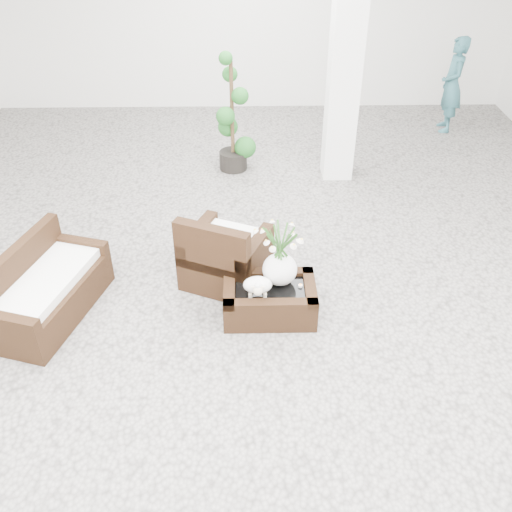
{
  "coord_description": "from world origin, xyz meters",
  "views": [
    {
      "loc": [
        -0.09,
        -4.57,
        3.79
      ],
      "look_at": [
        0.0,
        -0.1,
        0.62
      ],
      "focal_mm": 40.18,
      "sensor_mm": 36.0,
      "label": 1
    }
  ],
  "objects_px": {
    "coffee_table": "(269,301)",
    "loveseat": "(47,284)",
    "armchair": "(226,246)",
    "topiary": "(232,114)"
  },
  "relations": [
    {
      "from": "armchair",
      "to": "loveseat",
      "type": "xyz_separation_m",
      "value": [
        -1.73,
        -0.53,
        -0.06
      ]
    },
    {
      "from": "topiary",
      "to": "armchair",
      "type": "bearing_deg",
      "value": -90.79
    },
    {
      "from": "coffee_table",
      "to": "topiary",
      "type": "height_order",
      "value": "topiary"
    },
    {
      "from": "coffee_table",
      "to": "loveseat",
      "type": "height_order",
      "value": "loveseat"
    },
    {
      "from": "armchair",
      "to": "loveseat",
      "type": "distance_m",
      "value": 1.81
    },
    {
      "from": "armchair",
      "to": "loveseat",
      "type": "height_order",
      "value": "armchair"
    },
    {
      "from": "loveseat",
      "to": "coffee_table",
      "type": "bearing_deg",
      "value": -74.37
    },
    {
      "from": "loveseat",
      "to": "armchair",
      "type": "bearing_deg",
      "value": -56.13
    },
    {
      "from": "armchair",
      "to": "coffee_table",
      "type": "bearing_deg",
      "value": 150.75
    },
    {
      "from": "loveseat",
      "to": "topiary",
      "type": "relative_size",
      "value": 0.82
    }
  ]
}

